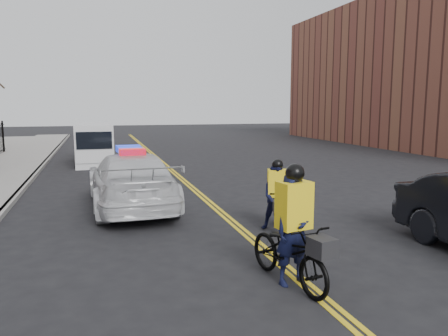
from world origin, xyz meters
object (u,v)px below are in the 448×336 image
at_px(police_cruiser, 131,180).
at_px(cyclist_near, 294,243).
at_px(cargo_van, 94,144).
at_px(cyclist_far, 277,202).

xyz_separation_m(police_cruiser, cyclist_near, (2.23, -6.56, -0.11)).
bearing_deg(police_cruiser, cargo_van, -86.21).
relative_size(cargo_van, cyclist_near, 2.24).
distance_m(cyclist_near, cyclist_far, 3.34).
bearing_deg(cargo_van, cyclist_far, -73.59).
xyz_separation_m(cargo_van, cyclist_near, (3.31, -17.32, -0.29)).
bearing_deg(cyclist_far, police_cruiser, 151.48).
relative_size(police_cruiser, cyclist_near, 2.60).
xyz_separation_m(police_cruiser, cyclist_far, (3.28, -3.39, -0.15)).
relative_size(police_cruiser, cargo_van, 1.16).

